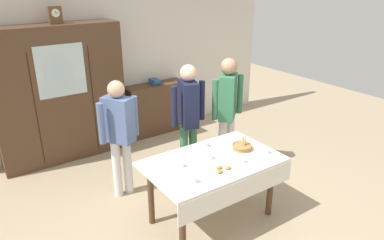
{
  "coord_description": "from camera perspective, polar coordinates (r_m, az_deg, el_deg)",
  "views": [
    {
      "loc": [
        -2.21,
        -2.99,
        2.69
      ],
      "look_at": [
        0.0,
        0.2,
        1.12
      ],
      "focal_mm": 33.83,
      "sensor_mm": 36.0,
      "label": 1
    }
  ],
  "objects": [
    {
      "name": "ground_plane",
      "position": [
        4.58,
        1.46,
        -13.92
      ],
      "size": [
        12.0,
        12.0,
        0.0
      ],
      "primitive_type": "plane",
      "color": "tan",
      "rests_on": "ground"
    },
    {
      "name": "back_wall",
      "position": [
        6.2,
        -13.15,
        8.94
      ],
      "size": [
        6.4,
        0.1,
        2.7
      ],
      "primitive_type": "cube",
      "color": "silver",
      "rests_on": "ground"
    },
    {
      "name": "dining_table",
      "position": [
        4.07,
        3.5,
        -7.99
      ],
      "size": [
        1.51,
        0.94,
        0.77
      ],
      "color": "#4C3321",
      "rests_on": "ground"
    },
    {
      "name": "wall_cabinet",
      "position": [
        5.75,
        -20.05,
        3.79
      ],
      "size": [
        1.88,
        0.46,
        2.05
      ],
      "color": "#4C3321",
      "rests_on": "ground"
    },
    {
      "name": "mantel_clock",
      "position": [
        5.54,
        -20.81,
        15.23
      ],
      "size": [
        0.18,
        0.11,
        0.24
      ],
      "color": "brown",
      "rests_on": "wall_cabinet"
    },
    {
      "name": "bookshelf_low",
      "position": [
        6.54,
        -5.71,
        1.85
      ],
      "size": [
        1.09,
        0.35,
        0.9
      ],
      "color": "#4C3321",
      "rests_on": "ground"
    },
    {
      "name": "book_stack",
      "position": [
        6.39,
        -5.88,
        6.05
      ],
      "size": [
        0.17,
        0.22,
        0.09
      ],
      "color": "#2D5184",
      "rests_on": "bookshelf_low"
    },
    {
      "name": "tea_cup_near_left",
      "position": [
        4.01,
        7.91,
        -6.35
      ],
      "size": [
        0.13,
        0.13,
        0.06
      ],
      "color": "white",
      "rests_on": "dining_table"
    },
    {
      "name": "tea_cup_center",
      "position": [
        4.26,
        11.65,
        -4.86
      ],
      "size": [
        0.13,
        0.13,
        0.06
      ],
      "color": "white",
      "rests_on": "dining_table"
    },
    {
      "name": "tea_cup_mid_right",
      "position": [
        4.33,
        2.12,
        -3.93
      ],
      "size": [
        0.13,
        0.13,
        0.06
      ],
      "color": "silver",
      "rests_on": "dining_table"
    },
    {
      "name": "tea_cup_far_left",
      "position": [
        4.04,
        2.86,
        -5.89
      ],
      "size": [
        0.13,
        0.13,
        0.06
      ],
      "color": "white",
      "rests_on": "dining_table"
    },
    {
      "name": "tea_cup_back_edge",
      "position": [
        3.62,
        0.26,
        -9.47
      ],
      "size": [
        0.13,
        0.13,
        0.06
      ],
      "color": "white",
      "rests_on": "dining_table"
    },
    {
      "name": "tea_cup_far_right",
      "position": [
        3.89,
        -1.74,
        -7.09
      ],
      "size": [
        0.13,
        0.13,
        0.06
      ],
      "color": "white",
      "rests_on": "dining_table"
    },
    {
      "name": "bread_basket",
      "position": [
        4.3,
        7.89,
        -4.16
      ],
      "size": [
        0.24,
        0.24,
        0.16
      ],
      "color": "#9E7542",
      "rests_on": "dining_table"
    },
    {
      "name": "pastry_plate",
      "position": [
        3.82,
        4.94,
        -7.95
      ],
      "size": [
        0.28,
        0.28,
        0.05
      ],
      "color": "white",
      "rests_on": "dining_table"
    },
    {
      "name": "spoon_center",
      "position": [
        4.03,
        -3.67,
        -6.41
      ],
      "size": [
        0.12,
        0.02,
        0.01
      ],
      "color": "silver",
      "rests_on": "dining_table"
    },
    {
      "name": "spoon_near_left",
      "position": [
        3.65,
        -2.55,
        -9.63
      ],
      "size": [
        0.12,
        0.02,
        0.01
      ],
      "color": "silver",
      "rests_on": "dining_table"
    },
    {
      "name": "spoon_near_right",
      "position": [
        4.54,
        8.17,
        -3.14
      ],
      "size": [
        0.12,
        0.02,
        0.01
      ],
      "color": "silver",
      "rests_on": "dining_table"
    },
    {
      "name": "person_beside_shelf",
      "position": [
        4.81,
        -0.57,
        1.31
      ],
      "size": [
        0.52,
        0.4,
        1.63
      ],
      "color": "#33704C",
      "rests_on": "ground"
    },
    {
      "name": "person_by_cabinet",
      "position": [
        4.53,
        -11.41,
        -1.35
      ],
      "size": [
        0.52,
        0.41,
        1.54
      ],
      "color": "silver",
      "rests_on": "ground"
    },
    {
      "name": "person_near_right_end",
      "position": [
        5.01,
        5.62,
        2.4
      ],
      "size": [
        0.52,
        0.39,
        1.67
      ],
      "color": "silver",
      "rests_on": "ground"
    }
  ]
}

